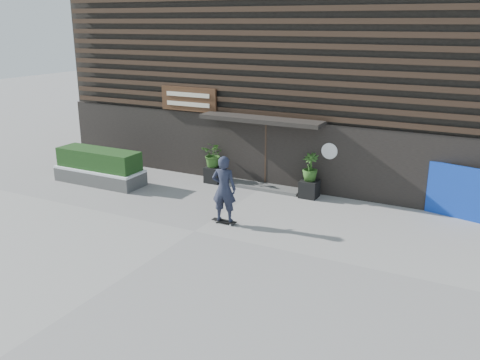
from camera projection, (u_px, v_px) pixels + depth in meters
The scene contains 12 objects.
ground at pixel (195, 231), 14.95m from camera, with size 80.00×80.00×0.00m, color #979590.
entrance_step at pixel (262, 186), 18.83m from camera, with size 3.00×0.80×0.12m, color #50504D.
planter_pot_left at pixel (214, 174), 19.43m from camera, with size 0.60×0.60×0.60m, color black.
bamboo_left at pixel (214, 154), 19.20m from camera, with size 0.86×0.75×0.96m, color #2D591E.
planter_pot_right at pixel (309, 189), 17.75m from camera, with size 0.60×0.60×0.60m, color black.
bamboo_right at pixel (310, 167), 17.52m from camera, with size 0.54×0.54×0.96m, color #2D591E.
raised_bed at pixel (100, 176), 19.37m from camera, with size 3.50×1.20×0.50m, color #494947.
snow_layer at pixel (100, 169), 19.28m from camera, with size 3.50×1.20×0.08m, color white.
hedge at pixel (99, 159), 19.17m from camera, with size 3.30×1.00×0.70m, color #183A15.
blue_tarp at pixel (456, 192), 15.82m from camera, with size 1.76×0.12×1.65m, color #0C2EA2.
building at pixel (316, 66), 22.21m from camera, with size 18.00×11.00×8.00m.
skateboarder at pixel (224, 189), 15.20m from camera, with size 0.81×0.61×2.11m.
Camera 1 is at (7.55, -11.68, 5.84)m, focal length 38.56 mm.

